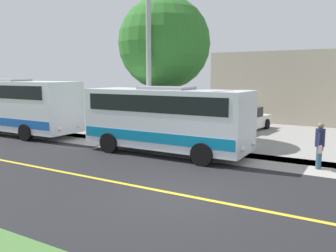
% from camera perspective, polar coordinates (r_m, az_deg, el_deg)
% --- Properties ---
extents(ground_plane, '(120.00, 120.00, 0.00)m').
position_cam_1_polar(ground_plane, '(10.32, 1.74, -11.16)').
color(ground_plane, '#477238').
extents(road_surface, '(8.00, 100.00, 0.01)m').
position_cam_1_polar(road_surface, '(10.32, 1.74, -11.14)').
color(road_surface, black).
rests_on(road_surface, ground).
extents(sidewalk, '(2.40, 100.00, 0.01)m').
position_cam_1_polar(sidewalk, '(14.92, 11.31, -5.16)').
color(sidewalk, '#9E9991').
rests_on(sidewalk, ground).
extents(parking_lot_surface, '(14.00, 36.00, 0.01)m').
position_cam_1_polar(parking_lot_surface, '(21.31, 25.35, -1.77)').
color(parking_lot_surface, gray).
rests_on(parking_lot_surface, ground).
extents(road_centre_line, '(0.16, 100.00, 0.00)m').
position_cam_1_polar(road_centre_line, '(10.31, 1.74, -11.11)').
color(road_centre_line, gold).
rests_on(road_centre_line, ground).
extents(shuttle_bus_front, '(2.65, 7.43, 2.95)m').
position_cam_1_polar(shuttle_bus_front, '(15.25, -0.24, 1.47)').
color(shuttle_bus_front, silver).
rests_on(shuttle_bus_front, ground).
extents(transit_bus_rear, '(2.66, 10.27, 3.21)m').
position_cam_1_polar(transit_bus_rear, '(22.87, -24.94, 3.34)').
color(transit_bus_rear, white).
rests_on(transit_bus_rear, ground).
extents(pedestrian_with_bags, '(0.72, 0.34, 1.72)m').
position_cam_1_polar(pedestrian_with_bags, '(14.01, 23.60, -2.73)').
color(pedestrian_with_bags, '#335972').
rests_on(pedestrian_with_bags, ground).
extents(street_light_pole, '(1.97, 0.24, 8.13)m').
position_cam_1_polar(street_light_pole, '(16.14, -3.42, 11.98)').
color(street_light_pole, '#9E9EA3').
rests_on(street_light_pole, ground).
extents(parked_car_near, '(4.55, 2.32, 1.45)m').
position_cam_1_polar(parked_car_near, '(22.29, 12.49, 1.04)').
color(parked_car_near, white).
rests_on(parked_car_near, ground).
extents(tree_curbside, '(4.80, 4.80, 7.48)m').
position_cam_1_polar(tree_curbside, '(18.64, -0.61, 13.34)').
color(tree_curbside, '#4C3826').
rests_on(tree_curbside, ground).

